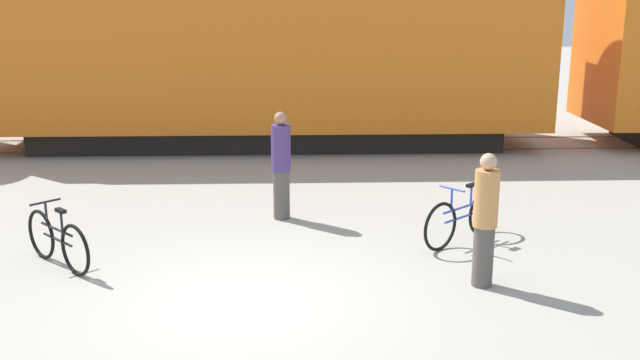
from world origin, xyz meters
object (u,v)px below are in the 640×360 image
(person_in_tan, at_px, (485,220))
(person_in_purple, at_px, (281,165))
(bicycle_black, at_px, (58,241))
(freight_train, at_px, (266,28))
(bicycle_blue, at_px, (463,218))

(person_in_tan, bearing_deg, person_in_purple, -126.03)
(bicycle_black, xyz_separation_m, person_in_tan, (5.82, -0.89, 0.52))
(freight_train, height_order, person_in_tan, freight_train)
(freight_train, height_order, person_in_purple, freight_train)
(bicycle_blue, bearing_deg, freight_train, 113.45)
(bicycle_blue, relative_size, person_in_purple, 0.78)
(bicycle_black, bearing_deg, freight_train, 71.96)
(freight_train, distance_m, bicycle_black, 9.06)
(person_in_tan, bearing_deg, freight_train, -148.66)
(bicycle_blue, height_order, bicycle_black, bicycle_blue)
(freight_train, relative_size, bicycle_blue, 29.97)
(bicycle_black, bearing_deg, person_in_tan, -8.68)
(bicycle_black, distance_m, person_in_purple, 3.84)
(bicycle_blue, distance_m, bicycle_black, 5.99)
(bicycle_blue, bearing_deg, person_in_tan, -93.65)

